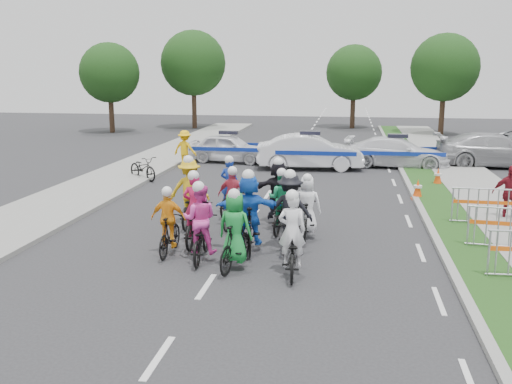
% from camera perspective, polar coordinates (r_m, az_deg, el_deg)
% --- Properties ---
extents(ground, '(90.00, 90.00, 0.00)m').
position_cam_1_polar(ground, '(11.87, -5.01, -9.41)').
color(ground, '#28282B').
rests_on(ground, ground).
extents(curb_right, '(0.20, 60.00, 0.12)m').
position_cam_1_polar(curb_right, '(16.43, 17.08, -3.58)').
color(curb_right, gray).
rests_on(curb_right, ground).
extents(grass_strip, '(1.20, 60.00, 0.11)m').
position_cam_1_polar(grass_strip, '(16.55, 19.49, -3.65)').
color(grass_strip, '#234416').
rests_on(grass_strip, ground).
extents(sidewalk_left, '(3.00, 60.00, 0.13)m').
position_cam_1_polar(sidewalk_left, '(18.73, -20.74, -1.93)').
color(sidewalk_left, gray).
rests_on(sidewalk_left, ground).
extents(rider_0, '(0.81, 1.90, 1.89)m').
position_cam_1_polar(rider_0, '(12.36, 3.61, -5.43)').
color(rider_0, black).
rests_on(rider_0, ground).
extents(rider_1, '(0.85, 1.81, 1.84)m').
position_cam_1_polar(rider_1, '(12.64, -2.11, -4.58)').
color(rider_1, black).
rests_on(rider_1, ground).
extents(rider_2, '(0.84, 1.90, 1.89)m').
position_cam_1_polar(rider_2, '(13.29, -5.59, -3.88)').
color(rider_2, black).
rests_on(rider_2, ground).
extents(rider_3, '(0.85, 1.60, 1.69)m').
position_cam_1_polar(rider_3, '(13.79, -8.68, -3.57)').
color(rider_3, black).
rests_on(rider_3, ground).
extents(rider_4, '(1.15, 2.01, 2.02)m').
position_cam_1_polar(rider_4, '(14.02, 3.39, -2.67)').
color(rider_4, black).
rests_on(rider_4, ground).
extents(rider_5, '(1.69, 2.01, 2.04)m').
position_cam_1_polar(rider_5, '(13.87, -0.71, -2.51)').
color(rider_5, black).
rests_on(rider_5, ground).
extents(rider_6, '(0.67, 1.88, 1.92)m').
position_cam_1_polar(rider_6, '(14.56, -6.08, -2.76)').
color(rider_6, black).
rests_on(rider_6, ground).
extents(rider_7, '(0.73, 1.66, 1.74)m').
position_cam_1_polar(rider_7, '(15.01, 5.12, -2.09)').
color(rider_7, black).
rests_on(rider_7, ground).
extents(rider_8, '(0.82, 1.81, 1.78)m').
position_cam_1_polar(rider_8, '(15.57, 2.58, -1.60)').
color(rider_8, black).
rests_on(rider_8, ground).
extents(rider_9, '(0.93, 1.73, 1.76)m').
position_cam_1_polar(rider_9, '(15.96, -2.28, -1.20)').
color(rider_9, black).
rests_on(rider_9, ground).
extents(rider_10, '(1.15, 2.01, 2.03)m').
position_cam_1_polar(rider_10, '(16.29, -6.61, -0.64)').
color(rider_10, black).
rests_on(rider_10, ground).
extents(rider_11, '(1.57, 1.87, 1.94)m').
position_cam_1_polar(rider_11, '(16.39, 2.23, -0.38)').
color(rider_11, black).
rests_on(rider_11, ground).
extents(rider_12, '(0.84, 1.86, 1.84)m').
position_cam_1_polar(rider_12, '(17.47, -2.61, -0.29)').
color(rider_12, black).
rests_on(rider_12, ground).
extents(police_car_0, '(4.13, 2.07, 1.35)m').
position_cam_1_polar(police_car_0, '(27.60, -2.75, 4.41)').
color(police_car_0, silver).
rests_on(police_car_0, ground).
extents(police_car_1, '(4.85, 2.15, 1.55)m').
position_cam_1_polar(police_car_1, '(25.65, 5.41, 4.01)').
color(police_car_1, silver).
rests_on(police_car_1, ground).
extents(police_car_2, '(4.87, 2.46, 1.36)m').
position_cam_1_polar(police_car_2, '(26.90, 13.92, 3.87)').
color(police_car_2, silver).
rests_on(police_car_2, ground).
extents(civilian_sedan, '(5.40, 2.35, 1.55)m').
position_cam_1_polar(civilian_sedan, '(28.32, 22.78, 3.88)').
color(civilian_sedan, '#A4A5A9').
rests_on(civilian_sedan, ground).
extents(spectator_2, '(1.04, 0.59, 1.68)m').
position_cam_1_polar(spectator_2, '(18.10, 24.06, -0.15)').
color(spectator_2, maroon).
rests_on(spectator_2, ground).
extents(marshal_hiviz, '(1.19, 0.83, 1.69)m').
position_cam_1_polar(marshal_hiviz, '(26.22, -7.12, 4.30)').
color(marshal_hiviz, yellow).
rests_on(marshal_hiviz, ground).
extents(barrier_1, '(2.04, 0.73, 1.12)m').
position_cam_1_polar(barrier_1, '(15.08, 24.05, -3.52)').
color(barrier_1, '#A5A8AD').
rests_on(barrier_1, ground).
extents(barrier_2, '(2.01, 0.54, 1.12)m').
position_cam_1_polar(barrier_2, '(17.28, 22.15, -1.48)').
color(barrier_2, '#A5A8AD').
rests_on(barrier_2, ground).
extents(cone_0, '(0.40, 0.40, 0.70)m').
position_cam_1_polar(cone_0, '(20.30, 15.86, 0.23)').
color(cone_0, '#F24C0C').
rests_on(cone_0, ground).
extents(cone_1, '(0.40, 0.40, 0.70)m').
position_cam_1_polar(cone_1, '(22.90, 17.73, 1.42)').
color(cone_1, '#F24C0C').
rests_on(cone_1, ground).
extents(parked_bike, '(1.84, 1.65, 0.97)m').
position_cam_1_polar(parked_bike, '(23.49, -11.25, 2.37)').
color(parked_bike, black).
rests_on(parked_bike, ground).
extents(tree_0, '(4.20, 4.20, 6.30)m').
position_cam_1_polar(tree_0, '(42.18, -14.45, 11.47)').
color(tree_0, '#382619').
rests_on(tree_0, ground).
extents(tree_1, '(4.55, 4.55, 6.82)m').
position_cam_1_polar(tree_1, '(41.17, 18.37, 11.72)').
color(tree_1, '#382619').
rests_on(tree_1, ground).
extents(tree_3, '(4.90, 4.90, 7.35)m').
position_cam_1_polar(tree_3, '(44.30, -6.29, 12.68)').
color(tree_3, '#382619').
rests_on(tree_3, ground).
extents(tree_4, '(4.20, 4.20, 6.30)m').
position_cam_1_polar(tree_4, '(44.70, 9.77, 11.68)').
color(tree_4, '#382619').
rests_on(tree_4, ground).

